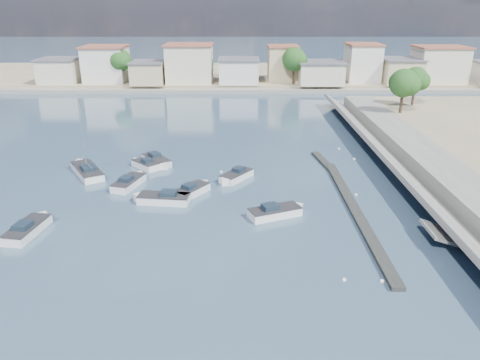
# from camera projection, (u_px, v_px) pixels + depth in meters

# --- Properties ---
(ground) EXTENTS (400.00, 400.00, 0.00)m
(ground) POSITION_uv_depth(u_px,v_px,m) (264.00, 130.00, 72.02)
(ground) COLOR #294152
(ground) RESTS_ON ground
(seawall_walkway) EXTENTS (5.00, 90.00, 1.80)m
(seawall_walkway) POSITION_uv_depth(u_px,v_px,m) (464.00, 191.00, 46.52)
(seawall_walkway) COLOR slate
(seawall_walkway) RESTS_ON ground
(breakwater) EXTENTS (2.00, 31.02, 0.35)m
(breakwater) POSITION_uv_depth(u_px,v_px,m) (348.00, 199.00, 46.47)
(breakwater) COLOR black
(breakwater) RESTS_ON ground
(far_shore_land) EXTENTS (160.00, 40.00, 1.40)m
(far_shore_land) POSITION_uv_depth(u_px,v_px,m) (254.00, 75.00, 120.32)
(far_shore_land) COLOR gray
(far_shore_land) RESTS_ON ground
(far_shore_quay) EXTENTS (160.00, 2.50, 0.80)m
(far_shore_quay) POSITION_uv_depth(u_px,v_px,m) (257.00, 91.00, 100.82)
(far_shore_quay) COLOR slate
(far_shore_quay) RESTS_ON ground
(far_town) EXTENTS (113.01, 12.80, 8.35)m
(far_town) POSITION_uv_depth(u_px,v_px,m) (304.00, 66.00, 104.74)
(far_town) COLOR beige
(far_town) RESTS_ON far_shore_land
(shore_trees) EXTENTS (74.56, 38.32, 7.92)m
(shore_trees) POSITION_uv_depth(u_px,v_px,m) (299.00, 65.00, 96.05)
(shore_trees) COLOR #38281E
(shore_trees) RESTS_ON ground
(motorboat_a) EXTENTS (2.62, 5.58, 1.48)m
(motorboat_a) POSITION_uv_depth(u_px,v_px,m) (29.00, 229.00, 39.96)
(motorboat_a) COLOR white
(motorboat_a) RESTS_ON ground
(motorboat_b) EXTENTS (3.76, 4.46, 1.48)m
(motorboat_b) POSITION_uv_depth(u_px,v_px,m) (193.00, 190.00, 48.01)
(motorboat_b) COLOR white
(motorboat_b) RESTS_ON ground
(motorboat_c) EXTENTS (5.72, 2.51, 1.48)m
(motorboat_c) POSITION_uv_depth(u_px,v_px,m) (161.00, 199.00, 45.92)
(motorboat_c) COLOR white
(motorboat_c) RESTS_ON ground
(motorboat_d) EXTENTS (3.91, 4.46, 1.48)m
(motorboat_d) POSITION_uv_depth(u_px,v_px,m) (235.00, 177.00, 51.73)
(motorboat_d) COLOR white
(motorboat_d) RESTS_ON ground
(motorboat_e) EXTENTS (3.12, 5.29, 1.48)m
(motorboat_e) POSITION_uv_depth(u_px,v_px,m) (130.00, 182.00, 50.13)
(motorboat_e) COLOR white
(motorboat_e) RESTS_ON ground
(motorboat_f) EXTENTS (3.62, 3.63, 1.48)m
(motorboat_f) POSITION_uv_depth(u_px,v_px,m) (144.00, 165.00, 55.49)
(motorboat_f) COLOR white
(motorboat_f) RESTS_ON ground
(motorboat_g) EXTENTS (4.21, 4.94, 1.48)m
(motorboat_g) POSITION_uv_depth(u_px,v_px,m) (157.00, 161.00, 56.74)
(motorboat_g) COLOR white
(motorboat_g) RESTS_ON ground
(motorboat_h) EXTENTS (5.35, 3.62, 1.48)m
(motorboat_h) POSITION_uv_depth(u_px,v_px,m) (277.00, 212.00, 43.06)
(motorboat_h) COLOR white
(motorboat_h) RESTS_ON ground
(sailboat) EXTENTS (5.31, 6.76, 9.00)m
(sailboat) POSITION_uv_depth(u_px,v_px,m) (86.00, 170.00, 53.56)
(sailboat) COLOR white
(sailboat) RESTS_ON ground
(mooring_buoys) EXTENTS (16.84, 31.98, 0.32)m
(mooring_buoys) POSITION_uv_depth(u_px,v_px,m) (328.00, 193.00, 48.20)
(mooring_buoys) COLOR white
(mooring_buoys) RESTS_ON ground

